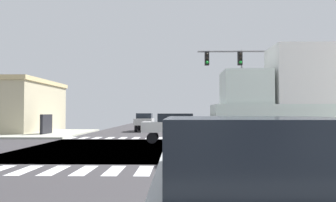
# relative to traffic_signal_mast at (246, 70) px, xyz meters

# --- Properties ---
(ground) EXTENTS (90.00, 90.00, 0.05)m
(ground) POSITION_rel_traffic_signal_mast_xyz_m (-6.55, -6.96, -5.15)
(ground) COLOR #363336
(sidewalk_corner_ne) EXTENTS (12.00, 12.00, 0.14)m
(sidewalk_corner_ne) POSITION_rel_traffic_signal_mast_xyz_m (6.45, 5.04, -5.05)
(sidewalk_corner_ne) COLOR #B2ADA3
(sidewalk_corner_ne) RESTS_ON ground
(sidewalk_corner_nw) EXTENTS (12.00, 12.00, 0.14)m
(sidewalk_corner_nw) POSITION_rel_traffic_signal_mast_xyz_m (-19.55, 5.04, -5.05)
(sidewalk_corner_nw) COLOR #ADAE9E
(sidewalk_corner_nw) RESTS_ON ground
(crosswalk_near) EXTENTS (13.50, 2.00, 0.01)m
(crosswalk_near) POSITION_rel_traffic_signal_mast_xyz_m (-6.80, -14.26, -5.12)
(crosswalk_near) COLOR silver
(crosswalk_near) RESTS_ON ground
(crosswalk_far) EXTENTS (13.50, 2.00, 0.01)m
(crosswalk_far) POSITION_rel_traffic_signal_mast_xyz_m (-6.80, 0.34, -5.12)
(crosswalk_far) COLOR silver
(crosswalk_far) RESTS_ON ground
(traffic_signal_mast) EXTENTS (5.90, 0.55, 6.98)m
(traffic_signal_mast) POSITION_rel_traffic_signal_mast_xyz_m (0.00, 0.00, 0.00)
(traffic_signal_mast) COLOR gray
(traffic_signal_mast) RESTS_ON ground
(street_lamp) EXTENTS (1.78, 0.32, 8.12)m
(street_lamp) POSITION_rel_traffic_signal_mast_xyz_m (0.98, 7.80, -0.27)
(street_lamp) COLOR gray
(street_lamp) RESTS_ON ground
(sedan_nearside_1) EXTENTS (4.30, 1.80, 1.88)m
(sedan_nearside_1) POSITION_rel_traffic_signal_mast_xyz_m (-5.30, -3.46, -4.00)
(sedan_nearside_1) COLOR black
(sedan_nearside_1) RESTS_ON ground
(sedan_queued_4) EXTENTS (1.80, 4.30, 1.88)m
(sedan_queued_4) POSITION_rel_traffic_signal_mast_xyz_m (-8.55, 9.94, -4.00)
(sedan_queued_4) COLOR black
(sedan_queued_4) RESTS_ON ground
(box_truck_leading_1) EXTENTS (7.20, 2.40, 4.85)m
(box_truck_leading_1) POSITION_rel_traffic_signal_mast_xyz_m (0.21, -10.46, -2.56)
(box_truck_leading_1) COLOR black
(box_truck_leading_1) RESTS_ON ground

